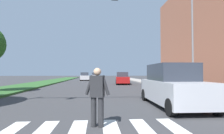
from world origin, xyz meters
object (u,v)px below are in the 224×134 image
object	(u,v)px
sedan_distant	(84,77)
sedan_far_horizon	(95,76)
pedestrian_performer	(97,94)
sedan_midblock	(122,79)
street_lamp_right	(191,34)
suv_crossing	(173,86)
traffic_light_gantry	(4,5)

from	to	relation	value
sedan_distant	sedan_far_horizon	xyz separation A→B (m)	(2.08, 8.81, -0.01)
pedestrian_performer	sedan_distant	bearing A→B (deg)	94.61
sedan_midblock	sedan_distant	world-z (taller)	sedan_midblock
street_lamp_right	suv_crossing	xyz separation A→B (m)	(-3.86, -5.32, -3.66)
traffic_light_gantry	street_lamp_right	distance (m)	12.60
sedan_distant	street_lamp_right	bearing A→B (deg)	-67.40
traffic_light_gantry	sedan_far_horizon	size ratio (longest dim) A/B	1.97
street_lamp_right	sedan_midblock	world-z (taller)	street_lamp_right
suv_crossing	sedan_distant	distance (m)	29.88
pedestrian_performer	sedan_distant	distance (m)	32.28
traffic_light_gantry	sedan_midblock	world-z (taller)	traffic_light_gantry
street_lamp_right	sedan_midblock	distance (m)	12.41
street_lamp_right	sedan_distant	distance (m)	26.19
street_lamp_right	pedestrian_performer	distance (m)	11.65
street_lamp_right	pedestrian_performer	xyz separation A→B (m)	(-7.36, -8.25, -3.66)
suv_crossing	sedan_midblock	bearing A→B (deg)	90.14
traffic_light_gantry	suv_crossing	distance (m)	8.07
traffic_light_gantry	sedan_midblock	size ratio (longest dim) A/B	1.86
suv_crossing	sedan_far_horizon	size ratio (longest dim) A/B	1.11
traffic_light_gantry	sedan_far_horizon	world-z (taller)	traffic_light_gantry
traffic_light_gantry	suv_crossing	bearing A→B (deg)	4.21
traffic_light_gantry	pedestrian_performer	world-z (taller)	traffic_light_gantry
traffic_light_gantry	street_lamp_right	xyz separation A→B (m)	(11.16, 5.86, 0.26)
traffic_light_gantry	sedan_distant	distance (m)	30.02
street_lamp_right	sedan_far_horizon	bearing A→B (deg)	103.54
pedestrian_performer	sedan_far_horizon	size ratio (longest dim) A/B	0.41
traffic_light_gantry	sedan_distant	xyz separation A→B (m)	(1.20, 29.78, -3.56)
sedan_distant	pedestrian_performer	bearing A→B (deg)	-85.39
suv_crossing	sedan_midblock	size ratio (longest dim) A/B	1.05
traffic_light_gantry	suv_crossing	size ratio (longest dim) A/B	1.78
traffic_light_gantry	sedan_midblock	xyz separation A→B (m)	(7.25, 17.01, -3.56)
pedestrian_performer	suv_crossing	size ratio (longest dim) A/B	0.37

